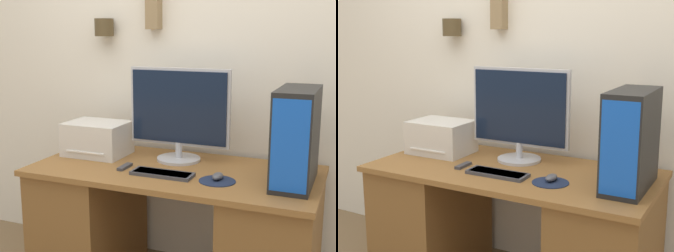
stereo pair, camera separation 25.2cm
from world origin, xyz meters
TOP-DOWN VIEW (x-y plane):
  - wall_back at (-0.00, 0.80)m, footprint 6.40×0.17m
  - desk at (0.00, 0.38)m, footprint 1.55×0.75m
  - monitor at (-0.04, 0.54)m, footprint 0.60×0.25m
  - keyboard at (-0.01, 0.23)m, footprint 0.33×0.12m
  - mousepad at (0.28, 0.25)m, footprint 0.18×0.18m
  - mouse at (0.28, 0.27)m, footprint 0.05×0.09m
  - computer_tower at (0.64, 0.36)m, footprint 0.18×0.43m
  - printer at (-0.54, 0.47)m, footprint 0.36×0.28m
  - remote_control at (-0.25, 0.27)m, footprint 0.03×0.12m

SIDE VIEW (x-z plane):
  - desk at x=0.00m, z-range 0.01..0.74m
  - mousepad at x=0.28m, z-range 0.72..0.73m
  - remote_control at x=-0.25m, z-range 0.72..0.74m
  - keyboard at x=-0.01m, z-range 0.73..0.74m
  - mouse at x=0.28m, z-range 0.73..0.76m
  - printer at x=-0.54m, z-range 0.72..0.92m
  - computer_tower at x=0.64m, z-range 0.72..1.19m
  - monitor at x=-0.04m, z-range 0.74..1.27m
  - wall_back at x=0.00m, z-range 0.01..2.71m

